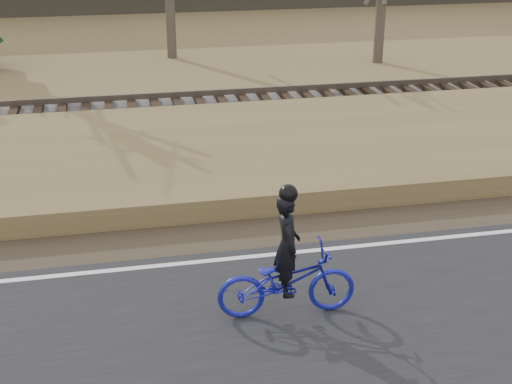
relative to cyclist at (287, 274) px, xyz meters
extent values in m
plane|color=olive|center=(-3.48, 1.60, -0.69)|extent=(120.00, 120.00, 0.00)
cube|color=silver|center=(-3.48, 1.80, -0.63)|extent=(120.00, 0.12, 0.01)
cube|color=#473A2B|center=(-3.48, 2.80, -0.67)|extent=(120.00, 1.60, 0.04)
cube|color=olive|center=(-3.48, 5.80, -0.47)|extent=(120.00, 5.00, 0.44)
cube|color=slate|center=(-3.48, 9.60, -0.47)|extent=(120.00, 3.00, 0.45)
cube|color=black|center=(-3.48, 9.60, -0.17)|extent=(120.00, 2.40, 0.14)
cube|color=brown|center=(-3.48, 8.88, -0.03)|extent=(120.00, 0.07, 0.15)
cube|color=brown|center=(-3.48, 10.32, -0.03)|extent=(120.00, 0.07, 0.15)
imported|color=#171A9E|center=(0.00, 0.00, -0.11)|extent=(2.01, 0.79, 1.04)
imported|color=black|center=(0.00, 0.00, 0.47)|extent=(0.38, 0.56, 1.50)
sphere|color=black|center=(0.00, 0.00, 1.23)|extent=(0.26, 0.26, 0.26)
camera|label=1|loc=(-2.25, -8.54, 4.92)|focal=50.00mm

